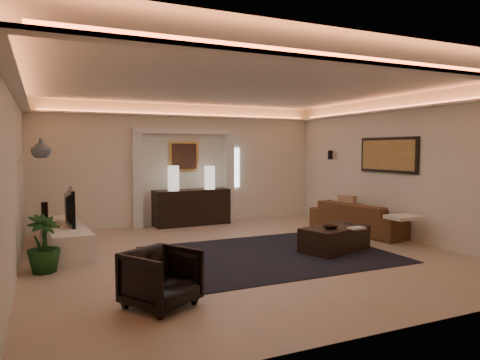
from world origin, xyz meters
name	(u,v)px	position (x,y,z in m)	size (l,w,h in m)	color
floor	(244,255)	(0.00, 0.00, 0.00)	(7.00, 7.00, 0.00)	#AC9B8B
ceiling	(244,85)	(0.00, 0.00, 2.90)	(7.00, 7.00, 0.00)	white
wall_back	(184,164)	(0.00, 3.50, 1.45)	(7.00, 7.00, 0.00)	beige
wall_front	(394,187)	(0.00, -3.50, 1.45)	(7.00, 7.00, 0.00)	beige
wall_left	(13,176)	(-3.50, 0.00, 1.45)	(7.00, 7.00, 0.00)	beige
wall_right	(400,167)	(3.50, 0.00, 1.45)	(7.00, 7.00, 0.00)	beige
cove_soffit	(244,102)	(0.00, 0.00, 2.62)	(7.00, 7.00, 0.04)	silver
daylight_slit	(235,168)	(1.35, 3.48, 1.35)	(0.25, 0.03, 1.00)	white
area_rug	(270,254)	(0.40, -0.20, 0.01)	(4.00, 3.00, 0.01)	black
pilaster_left	(137,180)	(-1.15, 3.40, 1.10)	(0.22, 0.20, 2.20)	silver
pilaster_right	(229,178)	(1.15, 3.40, 1.10)	(0.22, 0.20, 2.20)	silver
alcove_header	(185,131)	(0.00, 3.40, 2.25)	(2.52, 0.20, 0.12)	silver
painting_frame	(184,156)	(0.00, 3.47, 1.65)	(0.74, 0.04, 0.74)	tan
painting_canvas	(184,156)	(0.00, 3.44, 1.65)	(0.62, 0.02, 0.62)	#4C2D1E
art_panel_frame	(388,155)	(3.47, 0.30, 1.70)	(0.04, 1.64, 0.74)	black
art_panel_gold	(387,155)	(3.44, 0.30, 1.70)	(0.02, 1.50, 0.62)	tan
wall_sconce	(330,155)	(3.38, 2.20, 1.68)	(0.12, 0.12, 0.22)	black
wall_niche	(22,159)	(-3.44, 1.40, 1.65)	(0.10, 0.55, 0.04)	silver
console	(192,208)	(0.11, 3.25, 0.40)	(1.82, 0.57, 0.91)	black
lamp_left	(173,181)	(-0.37, 3.12, 1.09)	(0.26, 0.26, 0.58)	silver
lamp_right	(210,179)	(0.55, 3.16, 1.09)	(0.25, 0.25, 0.56)	white
media_ledge	(64,238)	(-2.81, 1.66, 0.22)	(0.63, 2.51, 0.47)	silver
tv	(65,208)	(-2.79, 1.64, 0.77)	(0.15, 1.12, 0.65)	black
figurine	(45,210)	(-3.12, 2.45, 0.64)	(0.12, 0.12, 0.34)	black
ginger_jar	(41,148)	(-3.15, 1.33, 1.83)	(0.31, 0.31, 0.33)	#424D5A
plant	(44,244)	(-3.15, 0.22, 0.43)	(0.48, 0.48, 0.86)	#133812
sofa	(360,218)	(3.15, 0.76, 0.33)	(0.89, 2.27, 0.66)	#4F341D
throw_blanket	(404,217)	(3.00, -0.65, 0.55)	(0.58, 0.48, 0.06)	white
throw_pillow	(347,205)	(3.15, 1.23, 0.55)	(0.14, 0.45, 0.45)	tan
coffee_table	(334,240)	(1.59, -0.43, 0.21)	(1.24, 0.68, 0.46)	black
bowl	(331,228)	(1.43, -0.53, 0.44)	(0.27, 0.27, 0.07)	black
magazine	(357,230)	(1.81, -0.77, 0.42)	(0.27, 0.20, 0.03)	beige
armchair	(161,278)	(-1.92, -1.89, 0.33)	(0.71, 0.74, 0.67)	black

